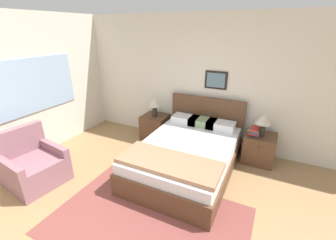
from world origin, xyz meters
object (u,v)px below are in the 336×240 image
at_px(armchair, 33,166).
at_px(table_lamp_near_window, 155,103).
at_px(bed, 187,154).
at_px(table_lamp_by_door, 264,120).
at_px(nightstand_near_window, 155,127).
at_px(nightstand_by_door, 259,148).

bearing_deg(armchair, table_lamp_near_window, 162.65).
xyz_separation_m(bed, table_lamp_near_window, (-1.08, 0.79, 0.54)).
bearing_deg(table_lamp_by_door, bed, -144.03).
relative_size(nightstand_near_window, table_lamp_by_door, 1.28).
height_order(nightstand_near_window, table_lamp_by_door, table_lamp_by_door).
xyz_separation_m(nightstand_near_window, nightstand_by_door, (2.18, 0.00, 0.00)).
xyz_separation_m(armchair, nightstand_by_door, (3.17, 2.21, -0.01)).
bearing_deg(nightstand_by_door, bed, -143.04).
bearing_deg(bed, table_lamp_near_window, 143.66).
relative_size(armchair, table_lamp_by_door, 2.12).
bearing_deg(bed, nightstand_near_window, 143.04).
bearing_deg(nightstand_near_window, nightstand_by_door, 0.00).
relative_size(nightstand_by_door, table_lamp_near_window, 1.28).
relative_size(bed, table_lamp_by_door, 5.22).
distance_m(nightstand_near_window, table_lamp_near_window, 0.57).
height_order(bed, armchair, bed).
height_order(armchair, table_lamp_by_door, table_lamp_by_door).
xyz_separation_m(armchair, nightstand_near_window, (0.99, 2.21, -0.01)).
relative_size(bed, nightstand_by_door, 4.06).
relative_size(armchair, table_lamp_near_window, 2.12).
bearing_deg(table_lamp_by_door, armchair, -145.45).
bearing_deg(table_lamp_near_window, armchair, -114.71).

